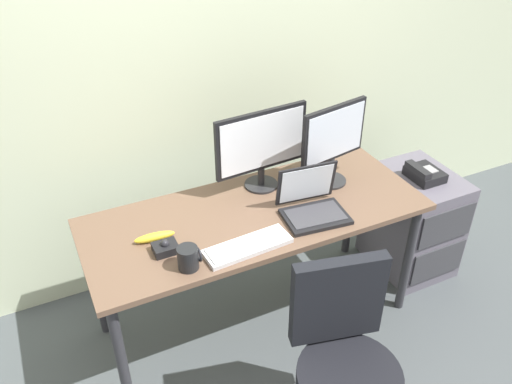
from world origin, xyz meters
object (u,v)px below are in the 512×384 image
at_px(file_cabinet, 413,221).
at_px(monitor_main, 262,145).
at_px(keyboard, 248,246).
at_px(banana, 155,237).
at_px(monitor_side, 333,139).
at_px(laptop, 312,204).
at_px(coffee_mug, 189,258).
at_px(office_chair, 343,372).
at_px(desk_phone, 424,173).
at_px(trackball_mouse, 165,248).

height_order(file_cabinet, monitor_main, monitor_main).
xyz_separation_m(keyboard, banana, (-0.37, 0.24, 0.01)).
distance_m(monitor_side, laptop, 0.38).
height_order(monitor_main, keyboard, monitor_main).
bearing_deg(monitor_side, coffee_mug, -160.45).
height_order(file_cabinet, laptop, laptop).
xyz_separation_m(office_chair, monitor_side, (0.45, 0.87, 0.60)).
xyz_separation_m(desk_phone, banana, (-1.61, -0.00, 0.08)).
bearing_deg(trackball_mouse, desk_phone, 3.68).
xyz_separation_m(trackball_mouse, coffee_mug, (0.06, -0.15, 0.03)).
relative_size(desk_phone, office_chair, 0.22).
bearing_deg(monitor_main, trackball_mouse, -154.08).
bearing_deg(trackball_mouse, monitor_side, 10.49).
height_order(trackball_mouse, coffee_mug, coffee_mug).
relative_size(monitor_main, coffee_mug, 4.86).
bearing_deg(trackball_mouse, office_chair, -52.34).
bearing_deg(office_chair, laptop, 72.20).
relative_size(desk_phone, monitor_main, 0.38).
height_order(file_cabinet, monitor_side, monitor_side).
bearing_deg(trackball_mouse, file_cabinet, 4.25).
bearing_deg(file_cabinet, laptop, -170.18).
distance_m(keyboard, laptop, 0.42).
relative_size(file_cabinet, monitor_side, 1.46).
height_order(file_cabinet, desk_phone, desk_phone).
bearing_deg(monitor_side, monitor_main, 160.68).
relative_size(monitor_main, laptop, 1.56).
distance_m(file_cabinet, desk_phone, 0.36).
xyz_separation_m(coffee_mug, banana, (-0.08, 0.24, -0.03)).
bearing_deg(file_cabinet, keyboard, -168.37).
height_order(keyboard, banana, banana).
bearing_deg(keyboard, monitor_main, 57.18).
bearing_deg(office_chair, coffee_mug, 130.96).
distance_m(desk_phone, office_chair, 1.35).
distance_m(file_cabinet, laptop, 0.98).
distance_m(keyboard, coffee_mug, 0.29).
bearing_deg(trackball_mouse, coffee_mug, -67.57).
height_order(desk_phone, trackball_mouse, trackball_mouse).
bearing_deg(banana, trackball_mouse, -77.69).
relative_size(monitor_side, banana, 2.35).
xyz_separation_m(office_chair, coffee_mug, (-0.47, 0.54, 0.39)).
height_order(keyboard, coffee_mug, coffee_mug).
bearing_deg(trackball_mouse, laptop, -2.18).
bearing_deg(trackball_mouse, monitor_main, 25.92).
distance_m(laptop, banana, 0.78).
relative_size(office_chair, laptop, 2.74).
xyz_separation_m(laptop, coffee_mug, (-0.69, -0.12, -0.00)).
bearing_deg(office_chair, keyboard, 108.92).
relative_size(trackball_mouse, coffee_mug, 1.02).
height_order(office_chair, monitor_main, monitor_main).
relative_size(file_cabinet, trackball_mouse, 5.94).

